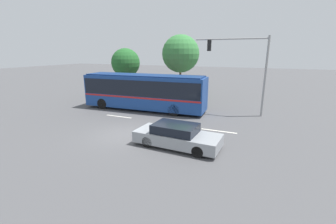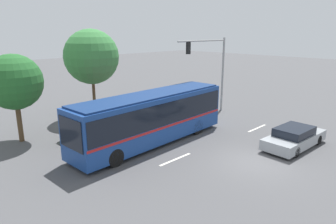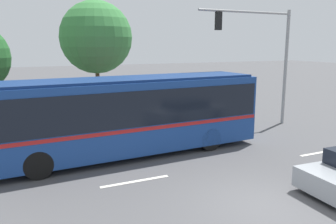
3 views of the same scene
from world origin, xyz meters
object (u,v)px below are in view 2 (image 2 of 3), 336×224
Objects in this scene: traffic_light_pole at (213,63)px; street_tree_centre at (91,57)px; city_bus at (152,115)px; sedan_foreground at (294,137)px; street_tree_left at (14,82)px.

traffic_light_pole is 0.90× the size of street_tree_centre.
street_tree_centre reaches higher than city_bus.
sedan_foreground is 0.69× the size of street_tree_centre.
city_bus reaches higher than sedan_foreground.
street_tree_left is 6.81m from street_tree_centre.
sedan_foreground is at bearing 128.02° from city_bus.
city_bus is 1.77× the size of traffic_light_pole.
street_tree_centre reaches higher than sedan_foreground.
city_bus is 1.59× the size of street_tree_centre.
sedan_foreground is at bearing 71.88° from traffic_light_pole.
street_tree_left is (-14.37, 4.35, -0.47)m from traffic_light_pole.
traffic_light_pole is (8.51, 1.83, 2.51)m from city_bus.
city_bus is 8.88m from sedan_foreground.
traffic_light_pole is at bearing -16.84° from street_tree_left.
street_tree_left reaches higher than sedan_foreground.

